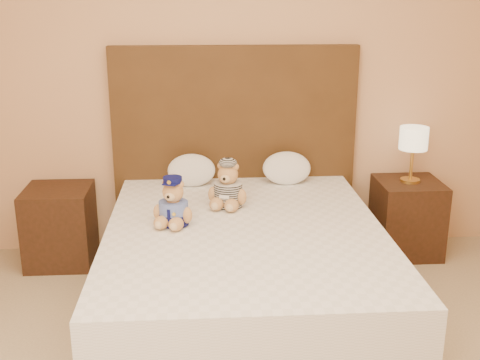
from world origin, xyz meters
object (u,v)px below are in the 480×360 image
nightstand_left (60,226)px  nightstand_right (407,217)px  bed (245,271)px  lamp (414,141)px  pillow_left (191,169)px  pillow_right (287,167)px  teddy_police (173,201)px  teddy_prisoner (228,184)px

nightstand_left → nightstand_right: (2.50, 0.00, 0.00)m
nightstand_left → bed: bearing=-32.6°
bed → lamp: bearing=32.6°
pillow_left → pillow_right: (0.67, 0.00, 0.00)m
teddy_police → pillow_right: (0.77, 0.76, -0.02)m
nightstand_right → pillow_left: 1.61m
bed → lamp: (1.25, 0.80, 0.57)m
lamp → teddy_police: size_ratio=1.38×
pillow_left → teddy_prisoner: bearing=-63.4°
nightstand_right → teddy_prisoner: size_ratio=1.86×
lamp → teddy_police: (-1.66, -0.73, -0.15)m
nightstand_left → nightstand_right: same height
pillow_right → bed: bearing=-113.4°
teddy_police → pillow_left: teddy_police is taller
nightstand_left → pillow_left: 1.01m
bed → nightstand_right: (1.25, 0.80, -0.00)m
teddy_police → teddy_prisoner: teddy_prisoner is taller
bed → teddy_police: (-0.41, 0.07, 0.42)m
nightstand_left → teddy_police: size_ratio=1.90×
teddy_prisoner → pillow_right: 0.64m
lamp → nightstand_left: bearing=180.0°
nightstand_left → pillow_right: bearing=1.1°
nightstand_left → pillow_right: pillow_right is taller
lamp → pillow_right: size_ratio=1.17×
nightstand_left → pillow_right: (1.61, 0.03, 0.40)m
bed → teddy_prisoner: teddy_prisoner is taller
bed → nightstand_right: bearing=32.6°
bed → teddy_prisoner: bearing=102.5°
bed → nightstand_right: same height
lamp → bed: bearing=-147.4°
pillow_right → teddy_police: bearing=-135.4°
nightstand_left → pillow_left: pillow_left is taller
nightstand_right → lamp: 0.57m
teddy_prisoner → teddy_police: bearing=-119.1°
teddy_police → nightstand_left: bearing=158.4°
bed → nightstand_left: same height
lamp → pillow_right: 0.91m
nightstand_right → pillow_right: (-0.89, 0.03, 0.40)m
bed → teddy_prisoner: 0.56m
nightstand_left → teddy_prisoner: size_ratio=1.86×
pillow_right → pillow_left: bearing=180.0°
teddy_police → pillow_left: (0.10, 0.76, -0.03)m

